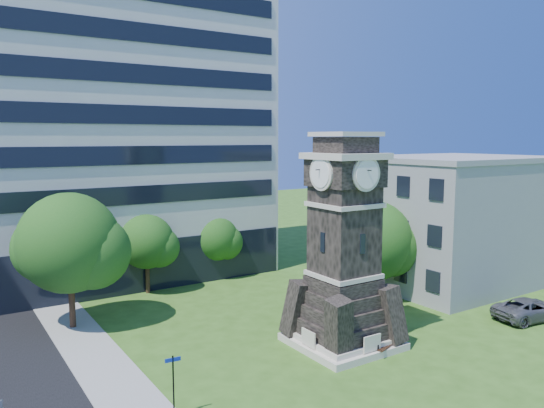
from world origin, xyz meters
TOP-DOWN VIEW (x-y plane):
  - ground at (0.00, 0.00)m, footprint 160.00×160.00m
  - sidewalk at (-9.50, 5.00)m, footprint 3.00×70.00m
  - clock_tower at (3.00, 2.00)m, footprint 5.40×5.40m
  - office_tall at (-3.20, 25.84)m, footprint 26.20×15.11m
  - office_low at (19.97, 8.00)m, footprint 15.20×12.20m
  - car_east_lot at (16.17, -1.45)m, footprint 5.47×3.19m
  - park_bench at (4.22, -0.24)m, footprint 1.91×0.51m
  - street_sign at (-8.38, -0.40)m, footprint 0.68×0.07m
  - tree_nw at (-9.36, 13.41)m, footprint 6.89×6.26m
  - tree_nc at (-2.77, 18.11)m, footprint 4.60×4.18m
  - tree_ne at (3.64, 19.44)m, footprint 4.51×4.10m
  - tree_east at (10.84, 7.82)m, footprint 6.57×5.97m

SIDE VIEW (x-z plane):
  - ground at x=0.00m, z-range 0.00..0.00m
  - sidewalk at x=-9.50m, z-range 0.00..0.06m
  - park_bench at x=4.22m, z-range 0.03..1.01m
  - car_east_lot at x=16.17m, z-range 0.00..1.43m
  - street_sign at x=-8.38m, z-range 0.36..3.18m
  - tree_ne at x=3.64m, z-range 0.55..6.03m
  - tree_nc at x=-2.77m, z-range 0.81..6.93m
  - tree_east at x=10.84m, z-range 0.51..7.84m
  - office_low at x=19.97m, z-range 0.01..10.41m
  - tree_nw at x=-9.36m, z-range 0.94..9.52m
  - clock_tower at x=3.00m, z-range -0.83..11.39m
  - office_tall at x=-3.20m, z-range -0.08..28.52m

